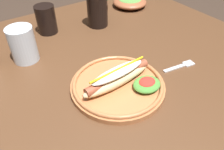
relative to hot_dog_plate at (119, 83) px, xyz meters
The scene contains 7 objects.
dining_table 0.21m from the hot_dog_plate, 73.48° to the left, with size 1.21×1.00×0.74m.
hot_dog_plate is the anchor object (origin of this frame).
fork 0.24m from the hot_dog_plate, ahead, with size 0.12×0.04×0.00m.
soda_cup 0.45m from the hot_dog_plate, 95.30° to the left, with size 0.08×0.08×0.11m, color black.
water_cup 0.36m from the hot_dog_plate, 120.55° to the left, with size 0.09×0.09×0.12m, color silver.
extra_cup 0.42m from the hot_dog_plate, 67.00° to the left, with size 0.09×0.09×0.13m, color black.
side_bowl 0.62m from the hot_dog_plate, 49.06° to the left, with size 0.17×0.17×0.05m.
Camera 1 is at (-0.34, -0.55, 1.20)m, focal length 35.50 mm.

